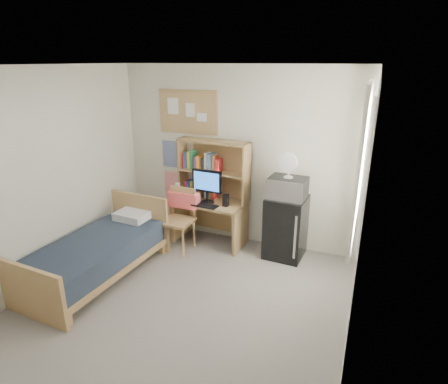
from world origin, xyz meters
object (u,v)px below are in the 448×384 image
at_px(speaker_right, 226,200).
at_px(microwave, 288,188).
at_px(desk, 209,222).
at_px(speaker_left, 189,194).
at_px(bulletin_board, 188,112).
at_px(monitor, 207,187).
at_px(desk_fan, 289,166).
at_px(bed, 96,259).
at_px(mini_fridge, 286,227).
at_px(desk_chair, 178,221).

xyz_separation_m(speaker_right, microwave, (0.86, 0.08, 0.27)).
distance_m(desk, speaker_left, 0.52).
xyz_separation_m(bulletin_board, microwave, (1.61, -0.28, -0.90)).
height_order(monitor, desk_fan, desk_fan).
height_order(bed, microwave, microwave).
distance_m(mini_fridge, speaker_right, 0.92).
bearing_deg(speaker_right, mini_fridge, 10.66).
xyz_separation_m(bed, desk_fan, (2.11, 1.42, 1.07)).
height_order(desk, monitor, monitor).
bearing_deg(speaker_right, bed, -128.90).
relative_size(bed, desk_fan, 5.91).
height_order(mini_fridge, speaker_right, mini_fridge).
relative_size(monitor, speaker_left, 2.95).
relative_size(desk, desk_fan, 3.45).
height_order(monitor, speaker_left, monitor).
relative_size(bulletin_board, speaker_right, 5.25).
bearing_deg(speaker_left, bed, -111.12).
xyz_separation_m(monitor, microwave, (1.16, 0.06, 0.11)).
relative_size(desk_chair, microwave, 1.87).
height_order(desk, bed, desk).
height_order(desk_chair, monitor, monitor).
bearing_deg(desk, desk_chair, -126.74).
bearing_deg(monitor, desk, 90.00).
bearing_deg(desk_fan, monitor, -173.60).
xyz_separation_m(bulletin_board, desk_chair, (0.12, -0.67, -1.46)).
bearing_deg(desk_fan, microwave, 0.00).
bearing_deg(desk_chair, microwave, 15.28).
distance_m(desk, mini_fridge, 1.16).
height_order(bed, desk_fan, desk_fan).
bearing_deg(desk, bed, -119.79).
height_order(bulletin_board, bed, bulletin_board).
bearing_deg(bulletin_board, desk_chair, -79.75).
relative_size(bulletin_board, microwave, 1.91).
bearing_deg(bulletin_board, speaker_left, -65.33).
relative_size(desk, microwave, 2.17).
bearing_deg(bed, speaker_left, 68.46).
xyz_separation_m(speaker_right, desk_fan, (0.86, 0.08, 0.57)).
relative_size(monitor, speaker_right, 2.75).
height_order(mini_fridge, desk_fan, desk_fan).
relative_size(desk, mini_fridge, 1.21).
height_order(bed, monitor, monitor).
bearing_deg(microwave, desk_chair, -162.07).
distance_m(bed, speaker_left, 1.61).
distance_m(speaker_right, microwave, 0.91).
distance_m(desk, bed, 1.71).
xyz_separation_m(desk, microwave, (1.16, 0.00, 0.69)).
bearing_deg(speaker_left, bulletin_board, 118.64).
bearing_deg(desk_fan, desk_chair, -162.07).
relative_size(bulletin_board, desk_chair, 1.02).
bearing_deg(mini_fridge, bed, -142.19).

